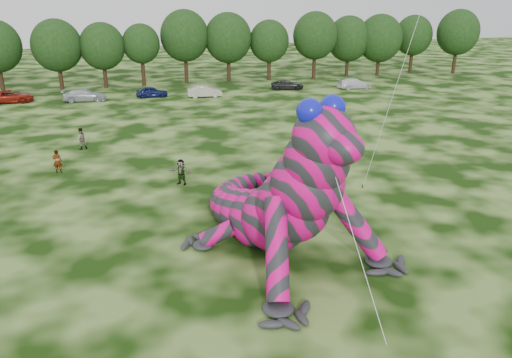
{
  "coord_description": "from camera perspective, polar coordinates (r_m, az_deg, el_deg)",
  "views": [
    {
      "loc": [
        -1.84,
        -16.87,
        12.23
      ],
      "look_at": [
        3.89,
        4.76,
        4.0
      ],
      "focal_mm": 35.0,
      "sensor_mm": 36.0,
      "label": 1
    }
  ],
  "objects": [
    {
      "name": "tree_10",
      "position": [
        76.33,
        -8.11,
        14.76
      ],
      "size": [
        7.09,
        6.38,
        10.5
      ],
      "primitive_type": null,
      "color": "black",
      "rests_on": "ground"
    },
    {
      "name": "car_5",
      "position": [
        65.17,
        -5.89,
        9.92
      ],
      "size": [
        4.41,
        1.63,
        1.44
      ],
      "primitive_type": "imported",
      "rotation": [
        0.0,
        0.0,
        1.55
      ],
      "color": "#B9B2AA",
      "rests_on": "ground"
    },
    {
      "name": "tree_14",
      "position": [
        83.77,
        10.49,
        14.72
      ],
      "size": [
        6.82,
        6.14,
        9.4
      ],
      "primitive_type": null,
      "color": "black",
      "rests_on": "ground"
    },
    {
      "name": "car_4",
      "position": [
        66.15,
        -11.82,
        9.72
      ],
      "size": [
        4.01,
        1.64,
        1.36
      ],
      "primitive_type": "imported",
      "rotation": [
        0.0,
        0.0,
        1.58
      ],
      "color": "#0F1646",
      "rests_on": "ground"
    },
    {
      "name": "spectator_5",
      "position": [
        34.55,
        -8.55,
        0.81
      ],
      "size": [
        1.67,
        1.38,
        1.79
      ],
      "primitive_type": "imported",
      "rotation": [
        0.0,
        0.0,
        5.68
      ],
      "color": "gray",
      "rests_on": "ground"
    },
    {
      "name": "car_3",
      "position": [
        65.73,
        -19.01,
        9.05
      ],
      "size": [
        5.29,
        2.43,
        1.5
      ],
      "primitive_type": "imported",
      "rotation": [
        0.0,
        0.0,
        1.51
      ],
      "color": "#ADB1B7",
      "rests_on": "ground"
    },
    {
      "name": "tree_13",
      "position": [
        79.79,
        6.73,
        14.91
      ],
      "size": [
        6.83,
        6.15,
        10.13
      ],
      "primitive_type": null,
      "color": "black",
      "rests_on": "ground"
    },
    {
      "name": "spectator_1",
      "position": [
        44.71,
        -19.39,
        4.38
      ],
      "size": [
        1.07,
        0.95,
        1.84
      ],
      "primitive_type": "imported",
      "rotation": [
        0.0,
        0.0,
        3.48
      ],
      "color": "gray",
      "rests_on": "ground"
    },
    {
      "name": "car_6",
      "position": [
        70.61,
        3.63,
        10.69
      ],
      "size": [
        4.73,
        2.63,
        1.25
      ],
      "primitive_type": "imported",
      "rotation": [
        0.0,
        0.0,
        1.44
      ],
      "color": "#232326",
      "rests_on": "ground"
    },
    {
      "name": "spectator_3",
      "position": [
        51.46,
        7.74,
        7.2
      ],
      "size": [
        1.04,
        0.7,
        1.64
      ],
      "primitive_type": "imported",
      "rotation": [
        0.0,
        0.0,
        3.48
      ],
      "color": "gray",
      "rests_on": "ground"
    },
    {
      "name": "tree_7",
      "position": [
        74.51,
        -21.71,
        13.05
      ],
      "size": [
        6.68,
        6.01,
        9.48
      ],
      "primitive_type": null,
      "color": "black",
      "rests_on": "ground"
    },
    {
      "name": "car_2",
      "position": [
        68.31,
        -26.24,
        8.46
      ],
      "size": [
        5.37,
        2.55,
        1.48
      ],
      "primitive_type": "imported",
      "rotation": [
        0.0,
        0.0,
        1.55
      ],
      "color": "maroon",
      "rests_on": "ground"
    },
    {
      "name": "inflatable_gecko",
      "position": [
        24.81,
        0.53,
        1.31
      ],
      "size": [
        19.59,
        21.0,
        8.4
      ],
      "primitive_type": null,
      "rotation": [
        0.0,
        0.0,
        0.4
      ],
      "color": "#D80674",
      "rests_on": "ground"
    },
    {
      "name": "tree_12",
      "position": [
        78.13,
        1.52,
        14.5
      ],
      "size": [
        5.99,
        5.39,
        8.97
      ],
      "primitive_type": null,
      "color": "black",
      "rests_on": "ground"
    },
    {
      "name": "ground",
      "position": [
        20.92,
        -7.26,
        -15.78
      ],
      "size": [
        240.0,
        240.0,
        0.0
      ],
      "primitive_type": "plane",
      "color": "#16330A",
      "rests_on": "ground"
    },
    {
      "name": "tree_11",
      "position": [
        77.01,
        -3.18,
        14.8
      ],
      "size": [
        7.01,
        6.31,
        10.07
      ],
      "primitive_type": null,
      "color": "black",
      "rests_on": "ground"
    },
    {
      "name": "tree_16",
      "position": [
        90.04,
        17.47,
        14.5
      ],
      "size": [
        6.26,
        5.63,
        9.37
      ],
      "primitive_type": null,
      "color": "black",
      "rests_on": "ground"
    },
    {
      "name": "spectator_0",
      "position": [
        39.22,
        -21.75,
        1.89
      ],
      "size": [
        0.68,
        0.49,
        1.75
      ],
      "primitive_type": "imported",
      "rotation": [
        0.0,
        0.0,
        3.02
      ],
      "color": "gray",
      "rests_on": "ground"
    },
    {
      "name": "tree_15",
      "position": [
        85.16,
        13.93,
        14.63
      ],
      "size": [
        7.17,
        6.45,
        9.63
      ],
      "primitive_type": null,
      "color": "black",
      "rests_on": "ground"
    },
    {
      "name": "tree_8",
      "position": [
        74.3,
        -17.08,
        13.35
      ],
      "size": [
        6.14,
        5.53,
        8.94
      ],
      "primitive_type": null,
      "color": "black",
      "rests_on": "ground"
    },
    {
      "name": "car_7",
      "position": [
        72.43,
        11.16,
        10.67
      ],
      "size": [
        5.02,
        2.31,
        1.42
      ],
      "primitive_type": "imported",
      "rotation": [
        0.0,
        0.0,
        1.64
      ],
      "color": "white",
      "rests_on": "ground"
    },
    {
      "name": "tree_9",
      "position": [
        74.69,
        -12.91,
        13.64
      ],
      "size": [
        5.27,
        4.74,
        8.68
      ],
      "primitive_type": null,
      "color": "black",
      "rests_on": "ground"
    },
    {
      "name": "tree_17",
      "position": [
        91.38,
        21.99,
        14.35
      ],
      "size": [
        6.98,
        6.28,
        10.3
      ],
      "primitive_type": null,
      "color": "black",
      "rests_on": "ground"
    }
  ]
}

